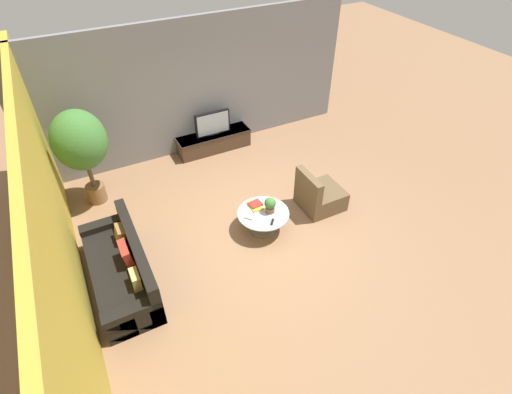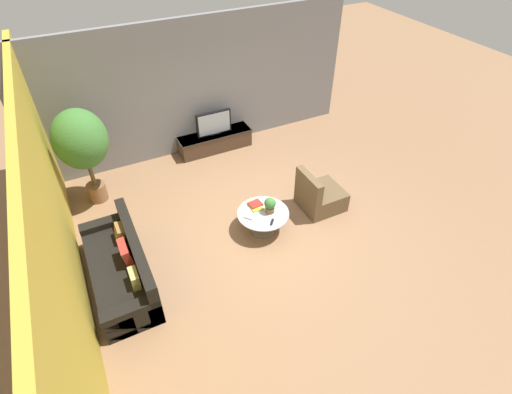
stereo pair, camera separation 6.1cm
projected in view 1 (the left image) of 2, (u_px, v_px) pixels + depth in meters
The scene contains 13 objects.
ground_plane at pixel (263, 228), 7.55m from camera, with size 24.00×24.00×0.00m, color #8C6647.
back_wall_stone at pixel (195, 87), 8.81m from camera, with size 7.40×0.12×3.00m, color slate.
side_wall_left at pixel (53, 217), 5.58m from camera, with size 0.12×7.40×3.00m, color gold.
media_console at pixel (214, 141), 9.49m from camera, with size 1.75×0.50×0.43m.
television at pixel (213, 123), 9.18m from camera, with size 0.83×0.13×0.56m.
coffee_table at pixel (263, 218), 7.35m from camera, with size 0.95×0.95×0.41m.
couch_by_wall at pixel (122, 270), 6.41m from camera, with size 0.84×2.16×0.84m.
armchair_wicker at pixel (319, 196), 7.86m from camera, with size 0.80×0.76×0.86m.
potted_palm_tall at pixel (80, 143), 7.30m from camera, with size 0.98×0.98×2.01m.
potted_plant_tabletop at pixel (270, 205), 7.19m from camera, with size 0.21×0.21×0.31m.
book_stack at pixel (255, 205), 7.40m from camera, with size 0.25×0.32×0.06m.
remote_black at pixel (272, 222), 7.07m from camera, with size 0.04×0.16×0.02m, color black.
remote_silver at pixel (248, 218), 7.15m from camera, with size 0.04×0.16×0.02m, color gray.
Camera 1 is at (-2.60, -4.75, 5.30)m, focal length 28.00 mm.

